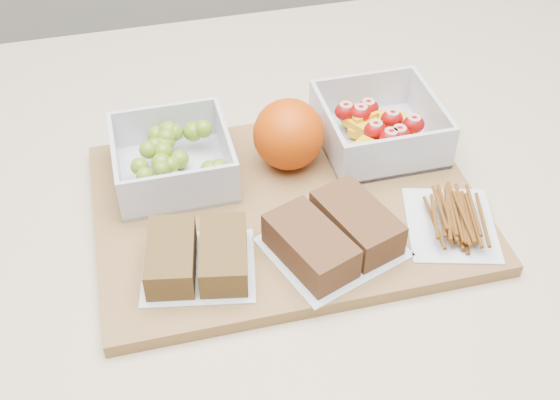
{
  "coord_description": "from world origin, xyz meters",
  "views": [
    {
      "loc": [
        -0.12,
        -0.56,
        1.45
      ],
      "look_at": [
        0.02,
        -0.01,
        0.93
      ],
      "focal_mm": 45.0,
      "sensor_mm": 36.0,
      "label": 1
    }
  ],
  "objects_px": {
    "grape_container": "(174,158)",
    "sandwich_bag_left": "(198,256)",
    "sandwich_bag_center": "(334,235)",
    "pretzel_bag": "(452,217)",
    "fruit_container": "(379,128)",
    "orange": "(289,134)",
    "cutting_board": "(287,207)"
  },
  "relations": [
    {
      "from": "cutting_board",
      "to": "fruit_container",
      "type": "bearing_deg",
      "value": 29.73
    },
    {
      "from": "grape_container",
      "to": "sandwich_bag_left",
      "type": "relative_size",
      "value": 1.01
    },
    {
      "from": "orange",
      "to": "pretzel_bag",
      "type": "distance_m",
      "value": 0.2
    },
    {
      "from": "fruit_container",
      "to": "pretzel_bag",
      "type": "height_order",
      "value": "fruit_container"
    },
    {
      "from": "cutting_board",
      "to": "orange",
      "type": "bearing_deg",
      "value": 74.23
    },
    {
      "from": "sandwich_bag_center",
      "to": "pretzel_bag",
      "type": "height_order",
      "value": "sandwich_bag_center"
    },
    {
      "from": "cutting_board",
      "to": "grape_container",
      "type": "xyz_separation_m",
      "value": [
        -0.11,
        0.08,
        0.03
      ]
    },
    {
      "from": "sandwich_bag_center",
      "to": "pretzel_bag",
      "type": "xyz_separation_m",
      "value": [
        0.13,
        0.0,
        -0.01
      ]
    },
    {
      "from": "pretzel_bag",
      "to": "sandwich_bag_left",
      "type": "bearing_deg",
      "value": 178.63
    },
    {
      "from": "fruit_container",
      "to": "pretzel_bag",
      "type": "xyz_separation_m",
      "value": [
        0.03,
        -0.15,
        -0.01
      ]
    },
    {
      "from": "orange",
      "to": "sandwich_bag_left",
      "type": "xyz_separation_m",
      "value": [
        -0.13,
        -0.14,
        -0.02
      ]
    },
    {
      "from": "sandwich_bag_center",
      "to": "grape_container",
      "type": "bearing_deg",
      "value": 131.84
    },
    {
      "from": "grape_container",
      "to": "pretzel_bag",
      "type": "bearing_deg",
      "value": -29.84
    },
    {
      "from": "cutting_board",
      "to": "sandwich_bag_center",
      "type": "relative_size",
      "value": 2.66
    },
    {
      "from": "sandwich_bag_center",
      "to": "fruit_container",
      "type": "bearing_deg",
      "value": 55.83
    },
    {
      "from": "sandwich_bag_center",
      "to": "pretzel_bag",
      "type": "bearing_deg",
      "value": 0.26
    },
    {
      "from": "cutting_board",
      "to": "grape_container",
      "type": "distance_m",
      "value": 0.14
    },
    {
      "from": "sandwich_bag_left",
      "to": "pretzel_bag",
      "type": "xyz_separation_m",
      "value": [
        0.27,
        -0.01,
        -0.0
      ]
    },
    {
      "from": "sandwich_bag_left",
      "to": "fruit_container",
      "type": "bearing_deg",
      "value": 31.08
    },
    {
      "from": "pretzel_bag",
      "to": "orange",
      "type": "bearing_deg",
      "value": 134.42
    },
    {
      "from": "orange",
      "to": "sandwich_bag_left",
      "type": "distance_m",
      "value": 0.19
    },
    {
      "from": "fruit_container",
      "to": "sandwich_bag_left",
      "type": "height_order",
      "value": "fruit_container"
    },
    {
      "from": "pretzel_bag",
      "to": "sandwich_bag_center",
      "type": "bearing_deg",
      "value": -179.74
    },
    {
      "from": "cutting_board",
      "to": "pretzel_bag",
      "type": "xyz_separation_m",
      "value": [
        0.16,
        -0.08,
        0.02
      ]
    },
    {
      "from": "pretzel_bag",
      "to": "fruit_container",
      "type": "bearing_deg",
      "value": 100.25
    },
    {
      "from": "orange",
      "to": "sandwich_bag_center",
      "type": "height_order",
      "value": "orange"
    },
    {
      "from": "orange",
      "to": "grape_container",
      "type": "bearing_deg",
      "value": 174.78
    },
    {
      "from": "grape_container",
      "to": "sandwich_bag_left",
      "type": "distance_m",
      "value": 0.15
    },
    {
      "from": "cutting_board",
      "to": "fruit_container",
      "type": "distance_m",
      "value": 0.16
    },
    {
      "from": "grape_container",
      "to": "sandwich_bag_left",
      "type": "height_order",
      "value": "grape_container"
    },
    {
      "from": "cutting_board",
      "to": "grape_container",
      "type": "bearing_deg",
      "value": 145.85
    },
    {
      "from": "grape_container",
      "to": "sandwich_bag_left",
      "type": "xyz_separation_m",
      "value": [
        0.0,
        -0.15,
        -0.01
      ]
    }
  ]
}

